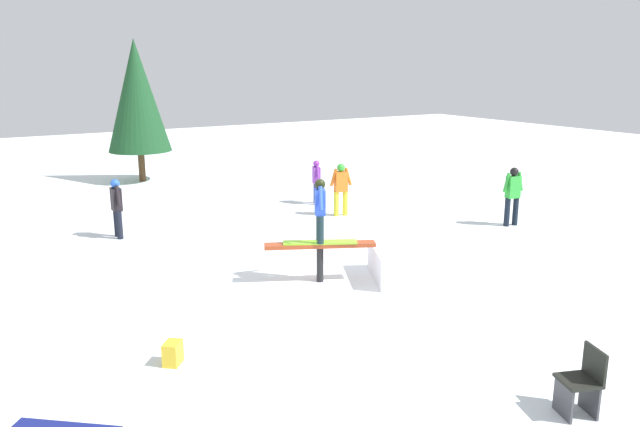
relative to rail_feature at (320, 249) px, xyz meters
name	(u,v)px	position (x,y,z in m)	size (l,w,h in m)	color
ground_plane	(320,281)	(0.00, 0.00, -0.67)	(60.00, 60.00, 0.00)	white
rail_feature	(320,249)	(0.00, 0.00, 0.00)	(2.10, 1.20, 0.80)	black
snow_kicker_ramp	(418,263)	(-1.80, 0.86, -0.36)	(1.80, 1.50, 0.62)	white
main_rider_on_rail	(320,213)	(0.00, 0.00, 0.75)	(1.42, 0.92, 1.29)	#8BDB2B
bystander_black	(117,205)	(2.63, -5.35, 0.16)	(0.22, 0.66, 1.48)	black
bystander_orange	(341,187)	(-3.36, -4.39, 0.17)	(0.67, 0.28, 1.50)	yellow
bystander_purple	(316,180)	(-3.55, -6.06, 0.09)	(0.28, 0.60, 1.35)	navy
bystander_green	(513,193)	(-6.65, -1.09, 0.22)	(0.65, 0.27, 1.57)	black
folding_chair	(582,384)	(-0.25, 5.81, -0.26)	(0.56, 0.56, 0.88)	#3F3F44
backpack_on_snow	(173,353)	(3.65, 1.89, -0.50)	(0.30, 0.22, 0.34)	yellow
pine_tree_near	(137,96)	(-0.01, -12.59, 2.43)	(2.24, 2.24, 5.09)	#4C331E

